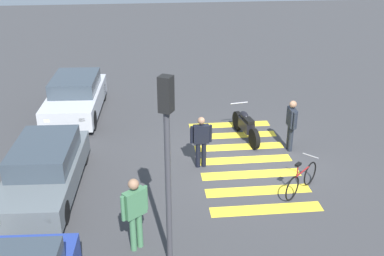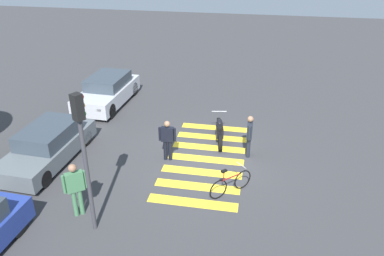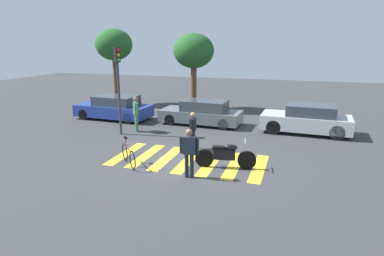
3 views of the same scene
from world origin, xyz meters
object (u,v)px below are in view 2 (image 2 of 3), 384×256
officer_by_motorcycle (249,134)px  car_silver_sedan (107,91)px  traffic_light_pole (83,143)px  officer_on_foot (167,138)px  police_motorcycle (219,131)px  leaning_bicycle (231,184)px  pedestrian_bystander (75,186)px  car_grey_coupe (48,145)px

officer_by_motorcycle → car_silver_sedan: size_ratio=0.39×
officer_by_motorcycle → traffic_light_pole: bearing=139.9°
traffic_light_pole → officer_on_foot: bearing=-15.9°
police_motorcycle → officer_on_foot: officer_on_foot is taller
car_silver_sedan → leaning_bicycle: bearing=-133.1°
leaning_bicycle → officer_by_motorcycle: size_ratio=0.74×
officer_by_motorcycle → pedestrian_bystander: size_ratio=0.94×
police_motorcycle → traffic_light_pole: size_ratio=0.52×
police_motorcycle → officer_on_foot: (-1.79, 1.74, 0.44)m
leaning_bicycle → traffic_light_pole: bearing=123.0°
officer_on_foot → officer_by_motorcycle: bearing=-74.6°
traffic_light_pole → pedestrian_bystander: bearing=56.3°
leaning_bicycle → officer_by_motorcycle: bearing=-9.9°
leaning_bicycle → pedestrian_bystander: 4.87m
car_grey_coupe → officer_by_motorcycle: bearing=-77.0°
officer_on_foot → traffic_light_pole: 4.67m
officer_on_foot → pedestrian_bystander: 4.09m
officer_by_motorcycle → pedestrian_bystander: (-4.44, 4.87, 0.07)m
officer_by_motorcycle → car_silver_sedan: (3.80, 7.19, -0.27)m
pedestrian_bystander → officer_on_foot: bearing=-27.6°
leaning_bicycle → traffic_light_pole: (-2.40, 3.70, 2.44)m
police_motorcycle → pedestrian_bystander: 6.53m
traffic_light_pole → car_silver_sedan: bearing=19.3°
officer_by_motorcycle → car_silver_sedan: officer_by_motorcycle is taller
car_silver_sedan → traffic_light_pole: traffic_light_pole is taller
traffic_light_pole → car_grey_coupe: bearing=44.8°
leaning_bicycle → officer_by_motorcycle: officer_by_motorcycle is taller
officer_on_foot → traffic_light_pole: traffic_light_pole is taller
pedestrian_bystander → car_silver_sedan: pedestrian_bystander is taller
pedestrian_bystander → car_grey_coupe: 3.71m
officer_on_foot → officer_by_motorcycle: (0.82, -2.97, 0.05)m
police_motorcycle → car_grey_coupe: bearing=113.6°
police_motorcycle → car_silver_sedan: bearing=64.6°
police_motorcycle → pedestrian_bystander: pedestrian_bystander is taller
car_grey_coupe → pedestrian_bystander: bearing=-137.9°
pedestrian_bystander → traffic_light_pole: traffic_light_pole is taller
leaning_bicycle → traffic_light_pole: 5.04m
officer_by_motorcycle → traffic_light_pole: size_ratio=0.40×
officer_on_foot → police_motorcycle: bearing=-44.2°
car_silver_sedan → pedestrian_bystander: bearing=-164.2°
pedestrian_bystander → car_silver_sedan: 8.56m
police_motorcycle → officer_by_motorcycle: 1.65m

